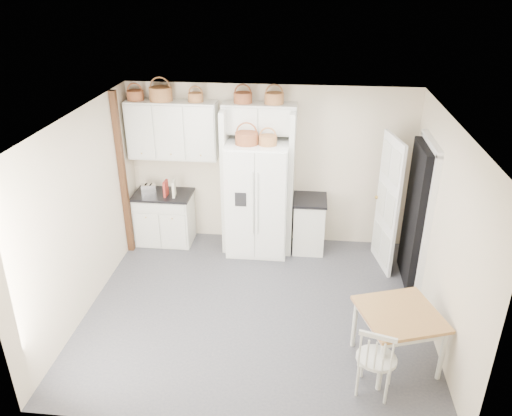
# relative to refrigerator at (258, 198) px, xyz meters

# --- Properties ---
(floor) EXTENTS (4.50, 4.50, 0.00)m
(floor) POSITION_rel_refrigerator_xyz_m (0.15, -1.61, -0.91)
(floor) COLOR #393A42
(floor) RESTS_ON ground
(ceiling) EXTENTS (4.50, 4.50, 0.00)m
(ceiling) POSITION_rel_refrigerator_xyz_m (0.15, -1.61, 1.69)
(ceiling) COLOR white
(ceiling) RESTS_ON wall_back
(wall_back) EXTENTS (4.50, 0.00, 4.50)m
(wall_back) POSITION_rel_refrigerator_xyz_m (0.15, 0.39, 0.39)
(wall_back) COLOR beige
(wall_back) RESTS_ON floor
(wall_left) EXTENTS (0.00, 4.00, 4.00)m
(wall_left) POSITION_rel_refrigerator_xyz_m (-2.10, -1.61, 0.39)
(wall_left) COLOR beige
(wall_left) RESTS_ON floor
(wall_right) EXTENTS (0.00, 4.00, 4.00)m
(wall_right) POSITION_rel_refrigerator_xyz_m (2.40, -1.61, 0.39)
(wall_right) COLOR beige
(wall_right) RESTS_ON floor
(refrigerator) EXTENTS (0.94, 0.75, 1.81)m
(refrigerator) POSITION_rel_refrigerator_xyz_m (0.00, 0.00, 0.00)
(refrigerator) COLOR white
(refrigerator) RESTS_ON floor
(base_cab_left) EXTENTS (0.90, 0.57, 0.83)m
(base_cab_left) POSITION_rel_refrigerator_xyz_m (-1.56, 0.09, -0.49)
(base_cab_left) COLOR silver
(base_cab_left) RESTS_ON floor
(base_cab_right) EXTENTS (0.49, 0.58, 0.85)m
(base_cab_right) POSITION_rel_refrigerator_xyz_m (0.82, 0.09, -0.48)
(base_cab_right) COLOR silver
(base_cab_right) RESTS_ON floor
(dining_table) EXTENTS (1.06, 1.06, 0.70)m
(dining_table) POSITION_rel_refrigerator_xyz_m (1.85, -2.44, -0.56)
(dining_table) COLOR #A4653E
(dining_table) RESTS_ON floor
(windsor_chair) EXTENTS (0.52, 0.49, 0.88)m
(windsor_chair) POSITION_rel_refrigerator_xyz_m (1.56, -2.91, -0.47)
(windsor_chair) COLOR silver
(windsor_chair) RESTS_ON floor
(counter_left) EXTENTS (0.94, 0.60, 0.04)m
(counter_left) POSITION_rel_refrigerator_xyz_m (-1.56, 0.09, -0.06)
(counter_left) COLOR black
(counter_left) RESTS_ON base_cab_left
(counter_right) EXTENTS (0.52, 0.62, 0.04)m
(counter_right) POSITION_rel_refrigerator_xyz_m (0.82, 0.09, -0.03)
(counter_right) COLOR black
(counter_right) RESTS_ON base_cab_right
(toaster) EXTENTS (0.25, 0.18, 0.16)m
(toaster) POSITION_rel_refrigerator_xyz_m (-1.78, 0.07, 0.04)
(toaster) COLOR silver
(toaster) RESTS_ON counter_left
(cookbook_red) EXTENTS (0.04, 0.17, 0.26)m
(cookbook_red) POSITION_rel_refrigerator_xyz_m (-1.47, 0.01, 0.09)
(cookbook_red) COLOR maroon
(cookbook_red) RESTS_ON counter_left
(cookbook_cream) EXTENTS (0.06, 0.18, 0.26)m
(cookbook_cream) POSITION_rel_refrigerator_xyz_m (-1.34, 0.01, 0.09)
(cookbook_cream) COLOR beige
(cookbook_cream) RESTS_ON counter_left
(basket_upper_a) EXTENTS (0.26, 0.26, 0.14)m
(basket_upper_a) POSITION_rel_refrigerator_xyz_m (-1.89, 0.22, 1.52)
(basket_upper_a) COLOR brown
(basket_upper_a) RESTS_ON upper_cabinet
(basket_upper_b) EXTENTS (0.35, 0.35, 0.20)m
(basket_upper_b) POSITION_rel_refrigerator_xyz_m (-1.49, 0.22, 1.54)
(basket_upper_b) COLOR brown
(basket_upper_b) RESTS_ON upper_cabinet
(basket_upper_c) EXTENTS (0.23, 0.23, 0.13)m
(basket_upper_c) POSITION_rel_refrigerator_xyz_m (-0.96, 0.22, 1.51)
(basket_upper_c) COLOR brown
(basket_upper_c) RESTS_ON upper_cabinet
(basket_bridge_a) EXTENTS (0.28, 0.28, 0.15)m
(basket_bridge_a) POSITION_rel_refrigerator_xyz_m (-0.25, 0.22, 1.52)
(basket_bridge_a) COLOR brown
(basket_bridge_a) RESTS_ON bridge_cabinet
(basket_bridge_b) EXTENTS (0.28, 0.28, 0.16)m
(basket_bridge_b) POSITION_rel_refrigerator_xyz_m (0.22, 0.22, 1.52)
(basket_bridge_b) COLOR brown
(basket_bridge_b) RESTS_ON bridge_cabinet
(basket_fridge_a) EXTENTS (0.34, 0.34, 0.18)m
(basket_fridge_a) POSITION_rel_refrigerator_xyz_m (-0.16, -0.10, 1.00)
(basket_fridge_a) COLOR brown
(basket_fridge_a) RESTS_ON refrigerator
(basket_fridge_b) EXTENTS (0.27, 0.27, 0.14)m
(basket_fridge_b) POSITION_rel_refrigerator_xyz_m (0.16, -0.10, 0.98)
(basket_fridge_b) COLOR brown
(basket_fridge_b) RESTS_ON refrigerator
(upper_cabinet) EXTENTS (1.40, 0.34, 0.90)m
(upper_cabinet) POSITION_rel_refrigerator_xyz_m (-1.35, 0.22, 0.99)
(upper_cabinet) COLOR silver
(upper_cabinet) RESTS_ON wall_back
(bridge_cabinet) EXTENTS (1.12, 0.34, 0.45)m
(bridge_cabinet) POSITION_rel_refrigerator_xyz_m (-0.00, 0.22, 1.22)
(bridge_cabinet) COLOR silver
(bridge_cabinet) RESTS_ON wall_back
(fridge_panel_left) EXTENTS (0.08, 0.60, 2.30)m
(fridge_panel_left) POSITION_rel_refrigerator_xyz_m (-0.51, 0.09, 0.24)
(fridge_panel_left) COLOR silver
(fridge_panel_left) RESTS_ON floor
(fridge_panel_right) EXTENTS (0.08, 0.60, 2.30)m
(fridge_panel_right) POSITION_rel_refrigerator_xyz_m (0.51, 0.09, 0.24)
(fridge_panel_right) COLOR silver
(fridge_panel_right) RESTS_ON floor
(trim_post) EXTENTS (0.09, 0.09, 2.60)m
(trim_post) POSITION_rel_refrigerator_xyz_m (-2.05, -0.26, 0.39)
(trim_post) COLOR black
(trim_post) RESTS_ON floor
(doorway_void) EXTENTS (0.18, 0.85, 2.05)m
(doorway_void) POSITION_rel_refrigerator_xyz_m (2.31, -0.61, 0.12)
(doorway_void) COLOR black
(doorway_void) RESTS_ON floor
(door_slab) EXTENTS (0.21, 0.79, 2.05)m
(door_slab) POSITION_rel_refrigerator_xyz_m (1.95, -0.28, 0.12)
(door_slab) COLOR white
(door_slab) RESTS_ON floor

